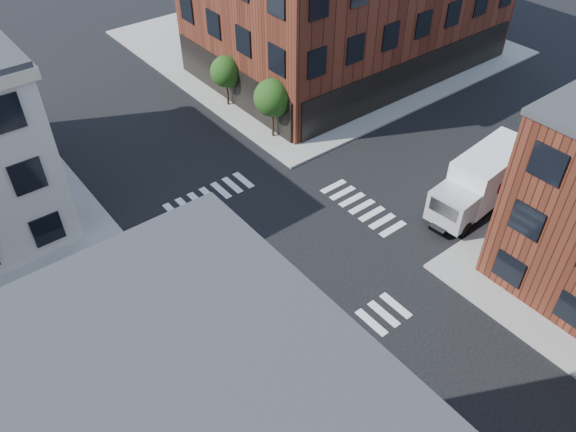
% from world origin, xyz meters
% --- Properties ---
extents(ground, '(120.00, 120.00, 0.00)m').
position_xyz_m(ground, '(0.00, 0.00, 0.00)').
color(ground, black).
rests_on(ground, ground).
extents(sidewalk_ne, '(30.00, 30.00, 0.15)m').
position_xyz_m(sidewalk_ne, '(21.00, 21.00, 0.07)').
color(sidewalk_ne, gray).
rests_on(sidewalk_ne, ground).
extents(tree_near, '(2.69, 2.69, 4.49)m').
position_xyz_m(tree_near, '(7.56, 9.98, 3.16)').
color(tree_near, black).
rests_on(tree_near, ground).
extents(tree_far, '(2.43, 2.43, 4.07)m').
position_xyz_m(tree_far, '(7.56, 15.98, 2.87)').
color(tree_far, black).
rests_on(tree_far, ground).
extents(signal_pole, '(1.29, 1.24, 4.60)m').
position_xyz_m(signal_pole, '(-6.72, -6.68, 2.86)').
color(signal_pole, black).
rests_on(signal_pole, ground).
extents(box_truck, '(8.32, 3.19, 3.69)m').
position_xyz_m(box_truck, '(12.90, -4.33, 1.92)').
color(box_truck, silver).
rests_on(box_truck, ground).
extents(traffic_cone, '(0.43, 0.43, 0.76)m').
position_xyz_m(traffic_cone, '(-3.11, -2.89, 0.36)').
color(traffic_cone, '#D63C09').
rests_on(traffic_cone, ground).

